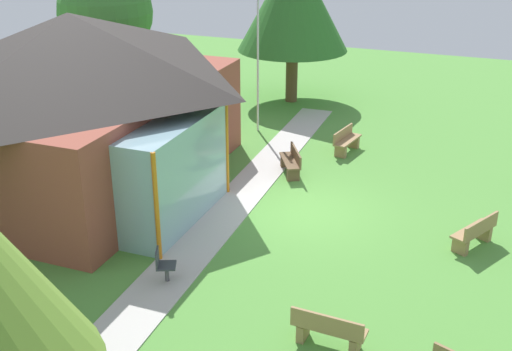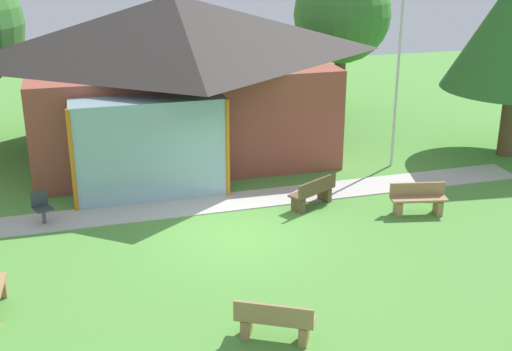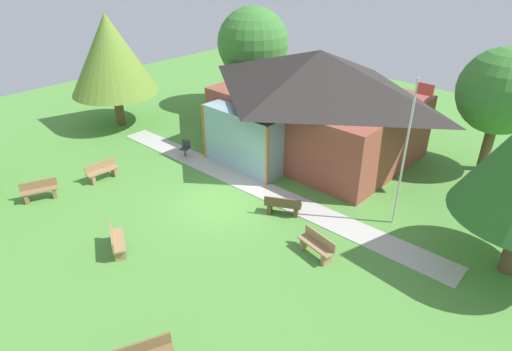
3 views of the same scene
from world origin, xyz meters
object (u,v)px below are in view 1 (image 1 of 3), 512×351
at_px(bench_front_center, 475,233).
at_px(flagpole, 258,47).
at_px(bench_rear_near_path, 291,162).
at_px(tree_east_hedge, 293,0).
at_px(tree_behind_pavilion_right, 105,13).
at_px(bench_mid_right, 346,141).
at_px(patio_chair_west, 164,267).
at_px(pavilion, 80,98).
at_px(bench_mid_left, 328,330).

bearing_deg(bench_front_center, flagpole, 80.16).
relative_size(bench_rear_near_path, tree_east_hedge, 0.23).
relative_size(bench_front_center, tree_behind_pavilion_right, 0.26).
xyz_separation_m(tree_behind_pavilion_right, tree_east_hedge, (3.21, -7.14, 0.48)).
height_order(bench_mid_right, tree_behind_pavilion_right, tree_behind_pavilion_right).
distance_m(bench_mid_right, patio_chair_west, 9.95).
relative_size(flagpole, tree_behind_pavilion_right, 1.00).
distance_m(pavilion, bench_rear_near_path, 6.91).
height_order(flagpole, bench_rear_near_path, flagpole).
xyz_separation_m(flagpole, bench_mid_right, (-1.07, -3.74, -2.83)).
height_order(patio_chair_west, tree_east_hedge, tree_east_hedge).
xyz_separation_m(bench_front_center, patio_chair_west, (-4.34, 6.65, 0.01)).
relative_size(bench_front_center, bench_rear_near_path, 1.01).
xyz_separation_m(bench_mid_left, tree_east_hedge, (15.91, 6.00, 3.99)).
xyz_separation_m(patio_chair_west, tree_behind_pavilion_right, (11.78, 8.94, 3.50)).
distance_m(bench_mid_right, bench_rear_near_path, 2.82).
height_order(pavilion, bench_front_center, pavilion).
bearing_deg(bench_rear_near_path, pavilion, 86.66).
height_order(bench_front_center, patio_chair_west, patio_chair_west).
bearing_deg(bench_mid_right, bench_rear_near_path, -14.10).
height_order(bench_mid_left, patio_chair_west, patio_chair_west).
relative_size(pavilion, bench_mid_right, 6.69).
bearing_deg(tree_behind_pavilion_right, tree_east_hedge, -65.80).
distance_m(flagpole, bench_rear_near_path, 5.26).
relative_size(bench_rear_near_path, tree_behind_pavilion_right, 0.26).
distance_m(flagpole, bench_mid_right, 4.81).
distance_m(tree_behind_pavilion_right, tree_east_hedge, 7.85).
bearing_deg(tree_east_hedge, bench_mid_right, -144.31).
xyz_separation_m(bench_mid_right, patio_chair_west, (-9.75, 1.96, 0.01)).
xyz_separation_m(bench_front_center, tree_behind_pavilion_right, (7.44, 15.60, 3.51)).
xyz_separation_m(flagpole, bench_front_center, (-6.48, -8.43, -2.83)).
distance_m(bench_mid_right, tree_east_hedge, 7.58).
relative_size(pavilion, flagpole, 1.77).
bearing_deg(bench_rear_near_path, tree_east_hedge, -11.11).
relative_size(bench_rear_near_path, patio_chair_west, 1.77).
bearing_deg(bench_front_center, bench_mid_left, -177.30).
distance_m(pavilion, bench_mid_right, 9.18).
relative_size(bench_front_center, bench_mid_left, 1.01).
relative_size(bench_mid_left, tree_east_hedge, 0.23).
height_order(flagpole, bench_mid_left, flagpole).
bearing_deg(tree_behind_pavilion_right, bench_mid_right, -100.50).
distance_m(bench_rear_near_path, tree_behind_pavilion_right, 11.30).
bearing_deg(bench_mid_right, tree_behind_pavilion_right, -89.64).
xyz_separation_m(flagpole, tree_behind_pavilion_right, (0.96, 7.16, 0.68)).
relative_size(bench_mid_left, patio_chair_west, 1.77).
height_order(pavilion, tree_east_hedge, tree_east_hedge).
bearing_deg(bench_front_center, bench_mid_right, 68.61).
distance_m(pavilion, bench_mid_left, 10.92).
bearing_deg(flagpole, bench_mid_right, -105.90).
distance_m(flagpole, tree_east_hedge, 4.33).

